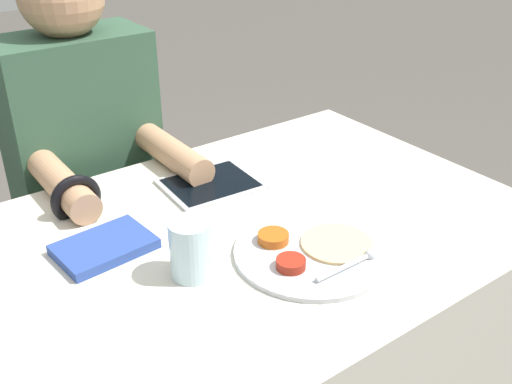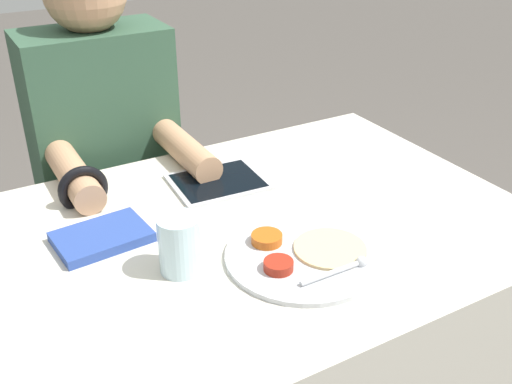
{
  "view_description": "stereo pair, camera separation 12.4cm",
  "coord_description": "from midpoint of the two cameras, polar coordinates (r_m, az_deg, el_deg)",
  "views": [
    {
      "loc": [
        -0.61,
        -0.85,
        1.37
      ],
      "look_at": [
        0.03,
        0.02,
        0.78
      ],
      "focal_mm": 42.0,
      "sensor_mm": 36.0,
      "label": 1
    },
    {
      "loc": [
        -0.51,
        -0.92,
        1.37
      ],
      "look_at": [
        0.03,
        0.02,
        0.78
      ],
      "focal_mm": 42.0,
      "sensor_mm": 36.0,
      "label": 2
    }
  ],
  "objects": [
    {
      "name": "dining_table",
      "position": [
        1.46,
        -2.86,
        -15.36
      ],
      "size": [
        1.16,
        0.81,
        0.72
      ],
      "color": "beige",
      "rests_on": "ground_plane"
    },
    {
      "name": "thali_tray",
      "position": [
        1.14,
        2.23,
        -5.76
      ],
      "size": [
        0.3,
        0.3,
        0.03
      ],
      "color": "#B7BABF",
      "rests_on": "dining_table"
    },
    {
      "name": "red_notebook",
      "position": [
        1.2,
        -17.13,
        -5.14
      ],
      "size": [
        0.19,
        0.14,
        0.02
      ],
      "color": "silver",
      "rests_on": "dining_table"
    },
    {
      "name": "tablet_device",
      "position": [
        1.39,
        -6.88,
        0.69
      ],
      "size": [
        0.22,
        0.19,
        0.01
      ],
      "color": "#B7B7BC",
      "rests_on": "dining_table"
    },
    {
      "name": "person_diner",
      "position": [
        1.71,
        -17.37,
        -0.49
      ],
      "size": [
        0.38,
        0.48,
        1.21
      ],
      "color": "black",
      "rests_on": "ground_plane"
    },
    {
      "name": "drinking_glass",
      "position": [
        1.08,
        -9.49,
        -5.48
      ],
      "size": [
        0.08,
        0.08,
        0.11
      ],
      "color": "silver",
      "rests_on": "dining_table"
    }
  ]
}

